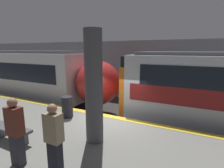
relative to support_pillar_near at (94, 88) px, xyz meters
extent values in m
plane|color=#33302D|center=(-0.46, 2.05, -2.70)|extent=(120.00, 120.00, 0.00)
cube|color=slate|center=(-0.46, -0.24, -2.17)|extent=(40.00, 4.57, 1.07)
cube|color=gold|center=(-0.46, 1.90, -1.63)|extent=(40.00, 0.30, 0.01)
cube|color=gray|center=(-0.46, 8.32, -0.49)|extent=(50.00, 0.15, 4.42)
cylinder|color=#47474C|center=(0.00, 0.00, 0.00)|extent=(0.51, 0.51, 3.27)
ellipsoid|color=red|center=(-2.38, 4.19, -0.78)|extent=(2.42, 2.64, 2.46)
sphere|color=#F2EFCC|center=(-1.43, 4.19, -1.22)|extent=(0.20, 0.20, 0.20)
cube|color=orange|center=(-0.34, 4.19, -0.87)|extent=(0.25, 2.81, 2.35)
cube|color=black|center=(-0.34, 4.19, 0.30)|extent=(0.25, 2.53, 0.94)
sphere|color=#EA4C42|center=(-0.50, 3.55, -1.28)|extent=(0.18, 0.18, 0.18)
sphere|color=#EA4C42|center=(-0.50, 4.84, -1.28)|extent=(0.18, 0.18, 0.18)
cube|color=black|center=(-0.02, -1.58, -1.26)|extent=(0.28, 0.20, 0.74)
cube|color=gray|center=(-0.02, -1.58, -0.57)|extent=(0.38, 0.24, 0.64)
sphere|color=#9E7051|center=(-0.02, -1.58, -0.14)|extent=(0.21, 0.21, 0.21)
cube|color=#2D2D38|center=(-1.00, -1.79, -1.25)|extent=(0.28, 0.20, 0.77)
cube|color=brown|center=(-1.00, -1.79, -0.53)|extent=(0.38, 0.24, 0.67)
sphere|color=#9E7051|center=(-1.00, -1.79, -0.09)|extent=(0.22, 0.22, 0.22)
cube|color=#4C4C51|center=(-2.72, -1.19, -1.43)|extent=(0.10, 0.32, 0.41)
cube|color=#4C4C51|center=(-1.67, -1.19, -1.43)|extent=(0.10, 0.32, 0.41)
cube|color=#4C4C51|center=(-2.20, -1.19, -1.22)|extent=(1.50, 0.40, 0.08)
cylinder|color=#232328|center=(-1.99, 1.09, -1.21)|extent=(0.44, 0.44, 0.85)
camera|label=1|loc=(2.65, -4.12, 1.06)|focal=28.00mm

